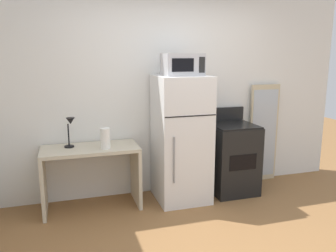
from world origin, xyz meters
TOP-DOWN VIEW (x-y plane):
  - wall_back_white at (0.00, 1.70)m, footprint 5.00×0.10m
  - desk at (-1.06, 1.36)m, footprint 1.12×0.54m
  - desk_lamp at (-1.27, 1.42)m, footprint 0.14×0.12m
  - paper_towel_roll at (-0.89, 1.25)m, footprint 0.11×0.11m
  - refrigerator at (0.05, 1.30)m, footprint 0.63×0.68m
  - microwave at (0.05, 1.28)m, footprint 0.46×0.35m
  - oven_range at (0.78, 1.33)m, footprint 0.58×0.61m
  - leaning_mirror at (1.41, 1.59)m, footprint 0.44×0.03m

SIDE VIEW (x-z plane):
  - oven_range at x=0.78m, z-range -0.08..1.02m
  - desk at x=-1.06m, z-range 0.15..0.90m
  - leaning_mirror at x=1.41m, z-range 0.00..1.40m
  - refrigerator at x=0.05m, z-range 0.00..1.57m
  - paper_towel_roll at x=-0.89m, z-range 0.75..0.99m
  - desk_lamp at x=-1.27m, z-range 0.81..1.17m
  - wall_back_white at x=0.00m, z-range 0.00..2.60m
  - microwave at x=0.05m, z-range 1.57..1.83m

